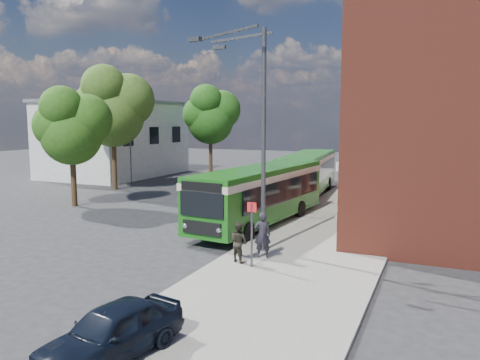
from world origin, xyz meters
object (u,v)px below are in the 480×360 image
at_px(street_lamp, 255,137).
at_px(bus_front, 260,191).
at_px(bus_rear, 308,170).
at_px(parked_car, 112,331).

bearing_deg(street_lamp, bus_front, 108.64).
relative_size(bus_front, bus_rear, 0.96).
bearing_deg(street_lamp, parked_car, -87.73).
relative_size(street_lamp, bus_rear, 0.78).
distance_m(street_lamp, parked_car, 10.34).
xyz_separation_m(street_lamp, parked_car, (0.38, -9.52, -4.03)).
distance_m(bus_rear, parked_car, 25.35).
xyz_separation_m(street_lamp, bus_rear, (-2.09, 15.68, -2.96)).
distance_m(bus_front, parked_car, 14.56).
xyz_separation_m(bus_front, parked_car, (2.02, -14.38, -1.07)).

